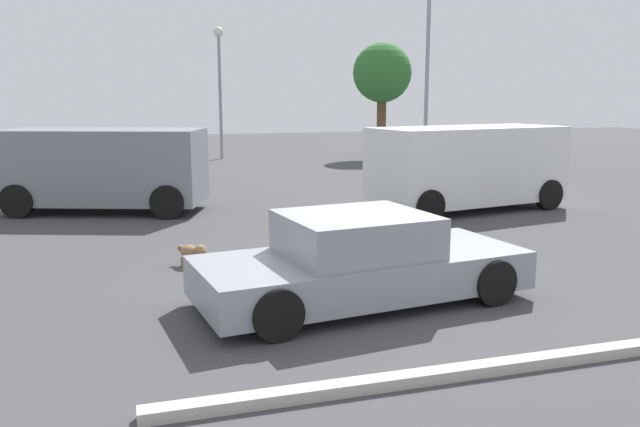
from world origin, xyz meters
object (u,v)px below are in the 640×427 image
object	(u,v)px
sedan_foreground	(360,262)
van_white	(468,165)
dog	(192,252)
light_post_near	(428,40)
suv_dark	(105,167)
light_post_mid	(219,69)

from	to	relation	value
sedan_foreground	van_white	world-z (taller)	van_white
sedan_foreground	dog	size ratio (longest dim) A/B	8.55
sedan_foreground	light_post_near	world-z (taller)	light_post_near
sedan_foreground	suv_dark	world-z (taller)	suv_dark
light_post_near	light_post_mid	world-z (taller)	light_post_near
dog	light_post_mid	xyz separation A→B (m)	(3.21, 18.67, 3.76)
dog	van_white	distance (m)	8.06
sedan_foreground	light_post_near	xyz separation A→B (m)	(7.18, 12.68, 4.15)
light_post_mid	suv_dark	bearing A→B (deg)	-110.22
suv_dark	light_post_near	xyz separation A→B (m)	(10.72, 4.23, 3.62)
sedan_foreground	suv_dark	size ratio (longest dim) A/B	0.93
sedan_foreground	van_white	size ratio (longest dim) A/B	0.92
light_post_mid	light_post_near	bearing A→B (deg)	-54.97
sedan_foreground	light_post_mid	xyz separation A→B (m)	(1.17, 21.25, 3.44)
van_white	light_post_near	xyz separation A→B (m)	(2.03, 6.57, 3.60)
van_white	light_post_mid	bearing A→B (deg)	94.47
sedan_foreground	light_post_near	distance (m)	15.15
sedan_foreground	light_post_near	bearing A→B (deg)	53.07
van_white	light_post_mid	world-z (taller)	light_post_mid
sedan_foreground	suv_dark	bearing A→B (deg)	105.33
sedan_foreground	dog	distance (m)	3.31
dog	suv_dark	size ratio (longest dim) A/B	0.11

